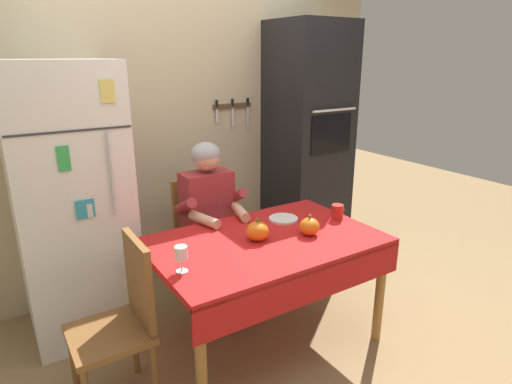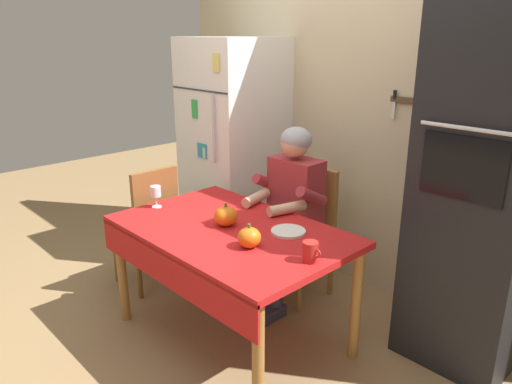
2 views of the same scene
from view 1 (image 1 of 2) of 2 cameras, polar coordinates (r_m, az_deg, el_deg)
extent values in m
plane|color=#93754C|center=(2.98, 2.25, -19.99)|extent=(10.00, 10.00, 0.00)
cube|color=#BCAD89|center=(3.60, -9.32, 9.17)|extent=(3.70, 0.10, 2.60)
cube|color=#4C3823|center=(3.71, -3.20, 11.36)|extent=(0.36, 0.02, 0.04)
cube|color=silver|center=(3.64, -5.20, 10.02)|extent=(0.02, 0.01, 0.11)
cube|color=black|center=(3.63, -5.23, 11.65)|extent=(0.02, 0.01, 0.06)
cube|color=silver|center=(3.72, -3.11, 9.83)|extent=(0.02, 0.01, 0.16)
cube|color=black|center=(3.70, -3.13, 11.81)|extent=(0.02, 0.01, 0.06)
cube|color=silver|center=(3.79, -1.11, 9.96)|extent=(0.02, 0.01, 0.16)
cube|color=black|center=(3.78, -1.11, 11.95)|extent=(0.02, 0.01, 0.06)
cube|color=white|center=(3.05, -23.30, -1.33)|extent=(0.68, 0.68, 1.80)
cylinder|color=silver|center=(2.68, -18.66, 2.26)|extent=(0.02, 0.02, 0.50)
cube|color=#333335|center=(2.60, -23.33, 7.42)|extent=(0.67, 0.01, 0.01)
cube|color=teal|center=(2.72, -21.71, -2.13)|extent=(0.11, 0.01, 0.11)
cube|color=#E5D666|center=(2.62, -19.14, 12.54)|extent=(0.08, 0.01, 0.13)
cube|color=green|center=(2.62, -24.17, 4.05)|extent=(0.07, 0.01, 0.14)
cube|color=silver|center=(2.72, -21.39, -2.33)|extent=(0.05, 0.01, 0.08)
cube|color=black|center=(3.87, 6.80, 6.09)|extent=(0.60, 0.60, 2.10)
cube|color=black|center=(3.61, 9.95, 7.56)|extent=(0.42, 0.01, 0.32)
cylinder|color=silver|center=(3.57, 10.41, 10.65)|extent=(0.45, 0.02, 0.02)
cylinder|color=#9E6B33|center=(2.31, -7.30, -21.94)|extent=(0.06, 0.06, 0.70)
cylinder|color=#9E6B33|center=(2.92, -14.13, -13.16)|extent=(0.06, 0.06, 0.70)
cylinder|color=#9E6B33|center=(2.97, 16.12, -12.71)|extent=(0.06, 0.06, 0.70)
cylinder|color=#9E6B33|center=(3.46, 6.43, -7.54)|extent=(0.06, 0.06, 0.70)
cube|color=red|center=(2.68, 1.21, -6.59)|extent=(1.40, 0.90, 0.04)
cube|color=red|center=(2.41, 7.22, -12.38)|extent=(1.40, 0.01, 0.20)
cube|color=#9E6B33|center=(3.31, -6.61, -7.23)|extent=(0.40, 0.40, 0.04)
cube|color=#9E6B33|center=(3.36, -8.12, -2.12)|extent=(0.36, 0.04, 0.48)
cylinder|color=#9E6B33|center=(3.21, -7.87, -12.62)|extent=(0.04, 0.04, 0.41)
cylinder|color=#9E6B33|center=(3.49, -10.28, -10.15)|extent=(0.04, 0.04, 0.41)
cylinder|color=#9E6B33|center=(3.35, -2.50, -11.14)|extent=(0.04, 0.04, 0.41)
cylinder|color=#9E6B33|center=(3.61, -5.25, -8.91)|extent=(0.04, 0.04, 0.41)
cube|color=#38384C|center=(3.17, -4.86, -16.58)|extent=(0.10, 0.22, 0.08)
cube|color=#38384C|center=(3.25, -1.63, -15.55)|extent=(0.10, 0.22, 0.08)
cylinder|color=#38384C|center=(3.11, -5.49, -13.14)|extent=(0.09, 0.09, 0.38)
cylinder|color=#38384C|center=(3.19, -2.22, -12.20)|extent=(0.09, 0.09, 0.38)
cube|color=#38384C|center=(3.11, -6.83, -7.52)|extent=(0.12, 0.40, 0.11)
cube|color=#38384C|center=(3.19, -3.91, -6.81)|extent=(0.12, 0.40, 0.11)
cube|color=#9E2D33|center=(3.14, -6.51, -1.56)|extent=(0.36, 0.20, 0.48)
cylinder|color=#9E2D33|center=(2.99, -9.38, -1.88)|extent=(0.07, 0.26, 0.18)
cylinder|color=#9E2D33|center=(3.16, -2.72, -0.59)|extent=(0.07, 0.26, 0.18)
cylinder|color=#D8A884|center=(2.89, -6.87, -3.66)|extent=(0.13, 0.27, 0.07)
cylinder|color=#D8A884|center=(3.01, -2.08, -2.64)|extent=(0.13, 0.27, 0.07)
sphere|color=#D8A884|center=(3.03, -6.57, 4.60)|extent=(0.19, 0.19, 0.19)
ellipsoid|color=#99999E|center=(3.03, -6.67, 5.00)|extent=(0.21, 0.21, 0.17)
cube|color=brown|center=(2.48, -18.90, -17.46)|extent=(0.40, 0.40, 0.04)
cube|color=brown|center=(2.38, -15.27, -11.35)|extent=(0.04, 0.36, 0.48)
cylinder|color=brown|center=(2.73, -23.03, -20.22)|extent=(0.04, 0.04, 0.41)
cylinder|color=brown|center=(2.77, -15.78, -18.64)|extent=(0.04, 0.04, 0.41)
cylinder|color=brown|center=(2.51, -13.25, -22.78)|extent=(0.04, 0.04, 0.41)
cylinder|color=#B2231E|center=(3.01, 10.74, -2.63)|extent=(0.08, 0.08, 0.10)
torus|color=#B2231E|center=(3.03, 11.35, -2.37)|extent=(0.05, 0.01, 0.05)
cylinder|color=white|center=(2.31, -9.78, -10.32)|extent=(0.06, 0.06, 0.01)
cylinder|color=white|center=(2.30, -9.83, -9.49)|extent=(0.01, 0.01, 0.07)
cylinder|color=white|center=(2.27, -9.93, -7.93)|extent=(0.07, 0.07, 0.07)
ellipsoid|color=orange|center=(2.73, 7.06, -4.54)|extent=(0.13, 0.13, 0.11)
cylinder|color=#4C6023|center=(2.70, 7.11, -3.24)|extent=(0.02, 0.02, 0.02)
ellipsoid|color=orange|center=(2.62, 0.22, -5.21)|extent=(0.14, 0.14, 0.12)
cylinder|color=#4C6023|center=(2.60, 0.22, -3.79)|extent=(0.02, 0.02, 0.02)
cylinder|color=silver|center=(2.96, 3.66, -3.58)|extent=(0.20, 0.20, 0.02)
camera|label=2|loc=(3.37, 53.04, 10.95)|focal=33.73mm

